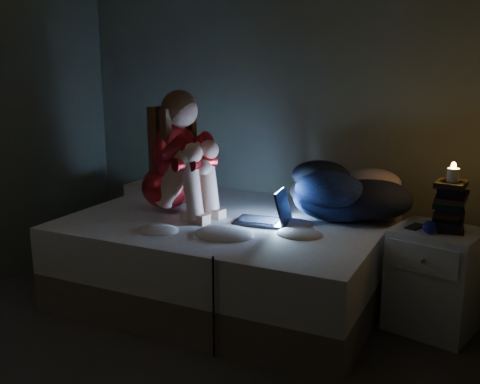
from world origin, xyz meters
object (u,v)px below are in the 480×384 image
Objects in this scene: laptop at (261,205)px; phone at (416,228)px; nightstand at (434,280)px; woman at (166,152)px; bed at (229,257)px; candle at (453,175)px.

laptop is 2.53× the size of phone.
laptop reaches higher than nightstand.
woman reaches higher than nightstand.
woman is 1.76m from phone.
bed is at bearing -174.35° from phone.
phone reaches higher than nightstand.
woman is at bearing -173.05° from phone.
candle is at bearing -0.01° from laptop.
phone is (-0.12, -0.06, 0.33)m from nightstand.
bed is 0.50m from laptop.
bed is at bearing -162.27° from nightstand.
bed is 15.14× the size of phone.
nightstand is 0.36m from phone.
woman reaches higher than laptop.
bed is 5.98× the size of laptop.
candle is at bearing 25.07° from phone.
candle reaches higher than nightstand.
phone is at bearing -141.49° from nightstand.
phone is (0.99, 0.07, -0.05)m from laptop.
candle reaches higher than bed.
laptop is at bearing -159.49° from nightstand.
woman is (-0.47, -0.05, 0.73)m from bed.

